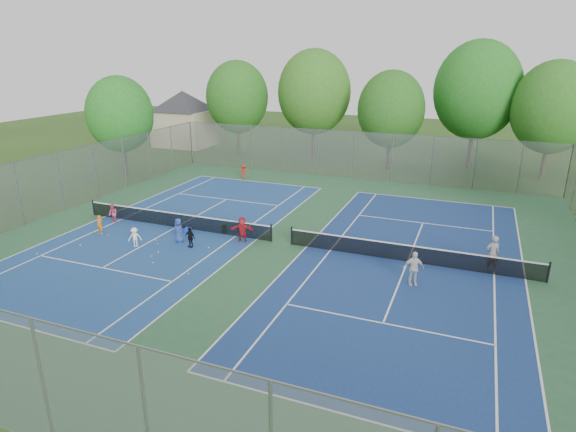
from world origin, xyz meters
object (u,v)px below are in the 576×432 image
(net_left, at_px, (176,220))
(net_right, at_px, (408,254))
(ball_hopper, at_px, (225,228))
(instructor, at_px, (492,254))
(ball_crate, at_px, (188,230))

(net_left, distance_m, net_right, 14.00)
(net_right, xyz_separation_m, ball_hopper, (-10.79, 0.32, -0.19))
(net_right, distance_m, ball_hopper, 10.80)
(ball_hopper, xyz_separation_m, instructor, (14.71, 0.03, 0.67))
(instructor, bearing_deg, net_left, -22.58)
(instructor, bearing_deg, net_right, -18.57)
(ball_crate, relative_size, instructor, 0.19)
(net_left, xyz_separation_m, ball_hopper, (3.21, 0.32, -0.19))
(ball_crate, relative_size, ball_hopper, 0.68)
(net_left, xyz_separation_m, net_right, (14.00, 0.00, 0.00))
(net_right, height_order, instructor, instructor)
(net_right, height_order, ball_crate, net_right)
(ball_crate, distance_m, ball_hopper, 2.19)
(net_left, height_order, ball_crate, net_left)
(net_right, xyz_separation_m, instructor, (3.92, 0.35, 0.48))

